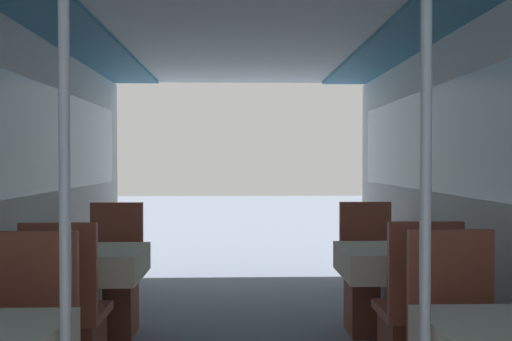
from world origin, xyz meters
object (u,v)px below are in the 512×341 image
at_px(chair_right_near_1, 416,338).
at_px(chair_right_far_1, 370,292).
at_px(chair_left_near_1, 68,341).
at_px(dining_table_right_1, 390,266).
at_px(support_pole_left_0, 65,232).
at_px(support_pole_right_0, 425,231).
at_px(chair_left_far_1, 113,294).
at_px(dining_table_left_1, 93,268).

distance_m(chair_right_near_1, chair_right_far_1, 1.12).
bearing_deg(chair_right_far_1, chair_left_near_1, 30.05).
height_order(chair_left_near_1, chair_right_far_1, same).
bearing_deg(dining_table_right_1, support_pole_left_0, -131.36).
distance_m(support_pole_left_0, chair_right_far_1, 2.94).
bearing_deg(support_pole_right_0, dining_table_right_1, 78.65).
relative_size(support_pole_right_0, dining_table_right_1, 2.92).
bearing_deg(chair_left_far_1, support_pole_right_0, 123.85).
xyz_separation_m(dining_table_left_1, chair_left_far_1, (0.00, 0.56, -0.30)).
bearing_deg(chair_left_far_1, dining_table_left_1, 90.00).
bearing_deg(chair_left_near_1, chair_right_near_1, 0.00).
bearing_deg(dining_table_right_1, chair_left_far_1, 163.87).
relative_size(dining_table_left_1, chair_left_far_1, 0.74).
distance_m(chair_left_far_1, chair_right_near_1, 2.24).
relative_size(dining_table_left_1, chair_left_near_1, 0.74).
xyz_separation_m(chair_left_near_1, dining_table_right_1, (1.94, 0.56, 0.30)).
height_order(dining_table_right_1, chair_right_near_1, chair_right_near_1).
height_order(chair_right_near_1, chair_right_far_1, same).
xyz_separation_m(support_pole_right_0, chair_right_near_1, (0.36, 1.23, -0.76)).
relative_size(support_pole_right_0, chair_right_far_1, 2.17).
bearing_deg(chair_left_far_1, chair_right_far_1, -180.00).
xyz_separation_m(chair_left_near_1, support_pole_right_0, (1.58, -1.23, 0.76)).
xyz_separation_m(chair_left_near_1, chair_left_far_1, (0.00, 1.12, 0.00)).
bearing_deg(support_pole_right_0, dining_table_left_1, 131.36).
distance_m(dining_table_left_1, support_pole_right_0, 2.44).
height_order(chair_left_near_1, chair_left_far_1, same).
bearing_deg(chair_right_far_1, chair_right_near_1, 90.00).
bearing_deg(chair_right_far_1, dining_table_right_1, 90.00).
distance_m(support_pole_right_0, chair_right_far_1, 2.50).
bearing_deg(support_pole_right_0, chair_right_far_1, 81.30).
height_order(chair_left_far_1, dining_table_right_1, chair_left_far_1).
relative_size(chair_left_near_1, chair_right_near_1, 1.00).
height_order(support_pole_left_0, support_pole_right_0, same).
bearing_deg(dining_table_right_1, chair_right_near_1, -90.00).
bearing_deg(dining_table_left_1, chair_right_far_1, 16.13).
bearing_deg(dining_table_right_1, chair_left_near_1, -163.87).
bearing_deg(dining_table_right_1, chair_right_far_1, 90.00).
xyz_separation_m(support_pole_left_0, dining_table_right_1, (1.58, 1.80, -0.46)).
relative_size(chair_left_near_1, chair_left_far_1, 1.00).
bearing_deg(chair_right_near_1, dining_table_left_1, 163.87).
height_order(dining_table_left_1, chair_right_far_1, chair_right_far_1).
height_order(support_pole_right_0, chair_right_near_1, support_pole_right_0).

